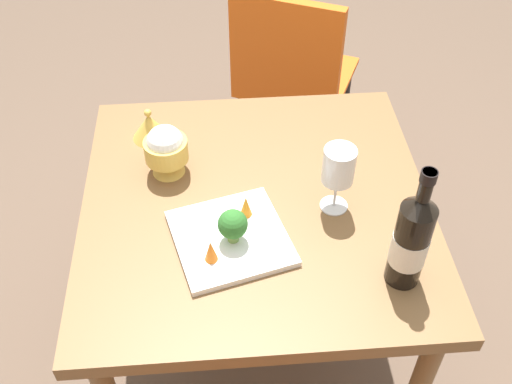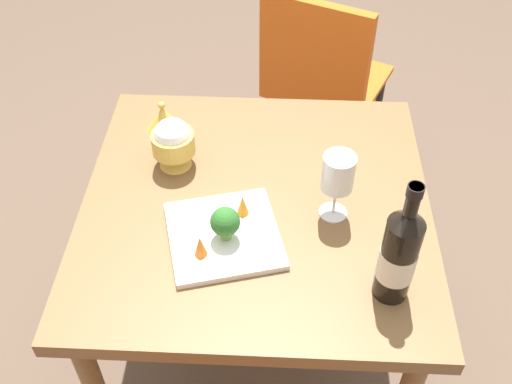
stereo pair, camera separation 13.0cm
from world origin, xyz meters
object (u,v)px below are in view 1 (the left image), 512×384
rice_bowl (166,150)px  broccoli_floret (233,225)px  wine_glass (339,167)px  carrot_garnish_left (246,206)px  chair_near_window (290,71)px  wine_bottle (411,240)px  serving_plate (231,238)px  rice_bowl_lid (150,126)px  carrot_garnish_right (211,251)px

rice_bowl → broccoli_floret: size_ratio=1.65×
wine_glass → carrot_garnish_left: size_ratio=3.20×
chair_near_window → wine_bottle: bearing=-60.2°
rice_bowl → serving_plate: bearing=30.9°
wine_bottle → rice_bowl: 0.64m
rice_bowl → carrot_garnish_left: size_ratio=2.53×
wine_glass → rice_bowl_lid: bearing=-123.4°
serving_plate → rice_bowl: bearing=-149.1°
rice_bowl_lid → chair_near_window: bearing=141.6°
rice_bowl_lid → broccoli_floret: broccoli_floret is taller
wine_glass → carrot_garnish_right: 0.35m
wine_glass → rice_bowl: 0.44m
wine_glass → serving_plate: wine_glass is taller
carrot_garnish_left → carrot_garnish_right: size_ratio=0.97×
carrot_garnish_right → broccoli_floret: bearing=136.2°
wine_glass → rice_bowl_lid: 0.55m
rice_bowl_lid → carrot_garnish_left: size_ratio=1.79×
wine_glass → serving_plate: 0.30m
carrot_garnish_left → rice_bowl_lid: bearing=-143.6°
serving_plate → carrot_garnish_right: bearing=-34.7°
wine_bottle → rice_bowl_lid: wine_bottle is taller
chair_near_window → rice_bowl_lid: chair_near_window is taller
rice_bowl → serving_plate: 0.30m
wine_glass → rice_bowl: bearing=-111.3°
serving_plate → carrot_garnish_right: 0.09m
wine_glass → carrot_garnish_right: size_ratio=3.12×
serving_plate → broccoli_floret: bearing=27.1°
serving_plate → wine_bottle: bearing=69.9°
serving_plate → carrot_garnish_right: (0.06, -0.05, 0.04)m
wine_glass → broccoli_floret: (0.10, -0.25, -0.06)m
wine_bottle → rice_bowl_lid: 0.77m
chair_near_window → broccoli_floret: size_ratio=9.91×
rice_bowl → broccoli_floret: rice_bowl is taller
chair_near_window → broccoli_floret: 1.05m
wine_bottle → serving_plate: (-0.13, -0.37, -0.11)m
chair_near_window → carrot_garnish_left: chair_near_window is taller
broccoli_floret → carrot_garnish_right: broccoli_floret is taller
wine_bottle → rice_bowl: wine_bottle is taller
wine_glass → serving_plate: (0.09, -0.26, -0.12)m
carrot_garnish_right → chair_near_window: bearing=163.5°
broccoli_floret → carrot_garnish_left: 0.09m
rice_bowl_lid → carrot_garnish_left: bearing=36.4°
carrot_garnish_left → carrot_garnish_right: carrot_garnish_right is taller
rice_bowl → broccoli_floret: (0.26, 0.15, -0.01)m
broccoli_floret → rice_bowl_lid: bearing=-152.9°
serving_plate → carrot_garnish_left: bearing=148.4°
wine_glass → rice_bowl: size_ratio=1.26×
rice_bowl_lid → rice_bowl: bearing=19.9°
wine_glass → broccoli_floret: bearing=-67.8°
carrot_garnish_left → carrot_garnish_right: 0.16m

